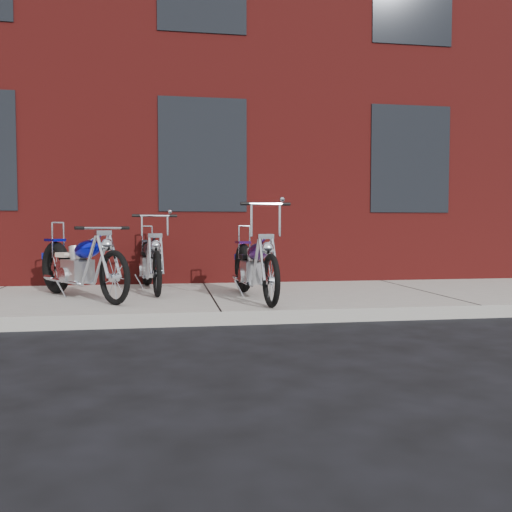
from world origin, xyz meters
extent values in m
plane|color=black|center=(0.00, 0.00, 0.00)|extent=(120.00, 120.00, 0.00)
cube|color=gray|center=(0.00, 1.50, 0.07)|extent=(22.00, 3.00, 0.15)
cube|color=#621311|center=(0.00, 8.00, 4.00)|extent=(22.00, 10.00, 8.00)
torus|color=black|center=(0.47, 1.54, 0.49)|extent=(0.18, 0.68, 0.67)
torus|color=black|center=(0.59, 0.07, 0.45)|extent=(0.11, 0.61, 0.61)
cube|color=gray|center=(0.52, 0.94, 0.48)|extent=(0.29, 0.39, 0.28)
ellipsoid|color=#421864|center=(0.54, 0.68, 0.75)|extent=(0.28, 0.53, 0.29)
cube|color=black|center=(0.50, 1.18, 0.66)|extent=(0.24, 0.28, 0.06)
cylinder|color=silver|center=(0.58, 0.19, 0.70)|extent=(0.06, 0.27, 0.50)
cylinder|color=silver|center=(0.57, 0.31, 1.32)|extent=(0.52, 0.07, 0.03)
cylinder|color=silver|center=(0.48, 1.46, 0.84)|extent=(0.02, 0.02, 0.45)
cylinder|color=silver|center=(0.62, 1.16, 0.36)|extent=(0.11, 0.84, 0.04)
torus|color=black|center=(-1.97, 1.84, 0.50)|extent=(0.52, 0.66, 0.71)
torus|color=black|center=(-1.08, 0.58, 0.47)|extent=(0.42, 0.56, 0.64)
cube|color=gray|center=(-1.61, 1.32, 0.49)|extent=(0.45, 0.48, 0.29)
ellipsoid|color=#0B10CD|center=(-1.45, 1.10, 0.78)|extent=(0.52, 0.59, 0.30)
cube|color=beige|center=(-1.76, 1.53, 0.69)|extent=(0.35, 0.36, 0.06)
cylinder|color=silver|center=(-1.16, 0.68, 0.73)|extent=(0.20, 0.26, 0.53)
cylinder|color=silver|center=(-1.23, 0.78, 1.04)|extent=(0.46, 0.34, 0.03)
cylinder|color=silver|center=(-1.93, 1.77, 0.88)|extent=(0.03, 0.03, 0.47)
cylinder|color=silver|center=(-1.64, 1.57, 0.37)|extent=(0.55, 0.75, 0.05)
torus|color=black|center=(-0.86, 2.67, 0.49)|extent=(0.21, 0.68, 0.67)
torus|color=black|center=(-0.68, 1.22, 0.45)|extent=(0.14, 0.61, 0.61)
cube|color=gray|center=(-0.79, 2.08, 0.48)|extent=(0.31, 0.40, 0.28)
ellipsoid|color=black|center=(-0.76, 1.82, 0.75)|extent=(0.31, 0.54, 0.29)
cube|color=black|center=(-0.82, 2.32, 0.66)|extent=(0.25, 0.29, 0.06)
cylinder|color=silver|center=(-0.69, 1.33, 0.70)|extent=(0.07, 0.27, 0.50)
cylinder|color=silver|center=(-0.71, 1.45, 1.20)|extent=(0.51, 0.09, 0.03)
cylinder|color=silver|center=(-0.85, 2.60, 0.84)|extent=(0.02, 0.02, 0.45)
cylinder|color=silver|center=(-0.70, 2.29, 0.36)|extent=(0.15, 0.84, 0.04)
camera|label=1|loc=(-0.54, -5.69, 1.04)|focal=38.00mm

